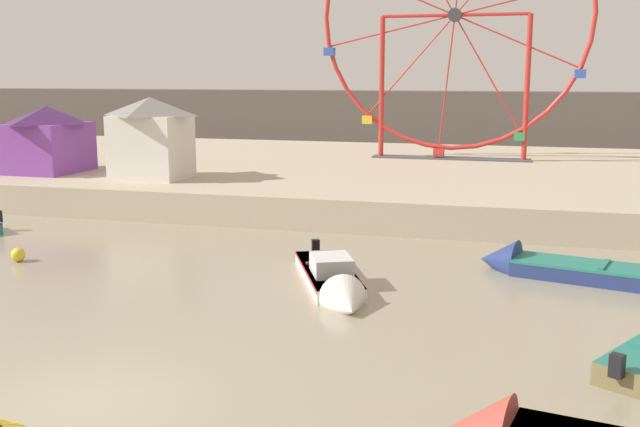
% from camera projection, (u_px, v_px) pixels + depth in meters
% --- Properties ---
extents(ground_plane, '(240.00, 240.00, 0.00)m').
position_uv_depth(ground_plane, '(77.00, 404.00, 13.33)').
color(ground_plane, gray).
extents(quay_promenade, '(110.00, 23.38, 1.24)m').
position_uv_depth(quay_promenade, '(376.00, 175.00, 38.73)').
color(quay_promenade, '#B7A88E').
rests_on(quay_promenade, ground_plane).
extents(distant_town_skyline, '(140.00, 3.00, 4.40)m').
position_uv_depth(distant_town_skyline, '(435.00, 118.00, 61.97)').
color(distant_town_skyline, '#564C47').
rests_on(distant_town_skyline, ground_plane).
extents(motorboat_white_red_stripe, '(3.51, 5.70, 1.30)m').
position_uv_depth(motorboat_white_red_stripe, '(335.00, 283.00, 20.14)').
color(motorboat_white_red_stripe, silver).
rests_on(motorboat_white_red_stripe, ground_plane).
extents(motorboat_navy_blue, '(5.27, 2.62, 1.37)m').
position_uv_depth(motorboat_navy_blue, '(551.00, 267.00, 21.79)').
color(motorboat_navy_blue, navy).
rests_on(motorboat_navy_blue, ground_plane).
extents(ferris_wheel_red_frame, '(14.18, 1.20, 14.66)m').
position_uv_depth(ferris_wheel_red_frame, '(455.00, 19.00, 39.29)').
color(ferris_wheel_red_frame, red).
rests_on(ferris_wheel_red_frame, quay_promenade).
extents(carnival_booth_purple_stall, '(3.20, 3.90, 3.08)m').
position_uv_depth(carnival_booth_purple_stall, '(48.00, 138.00, 34.96)').
color(carnival_booth_purple_stall, purple).
rests_on(carnival_booth_purple_stall, quay_promenade).
extents(carnival_booth_white_ticket, '(3.27, 2.97, 3.54)m').
position_uv_depth(carnival_booth_white_ticket, '(151.00, 136.00, 32.83)').
color(carnival_booth_white_ticket, silver).
rests_on(carnival_booth_white_ticket, quay_promenade).
extents(mooring_buoy_orange, '(0.44, 0.44, 0.44)m').
position_uv_depth(mooring_buoy_orange, '(18.00, 255.00, 23.41)').
color(mooring_buoy_orange, yellow).
rests_on(mooring_buoy_orange, ground_plane).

